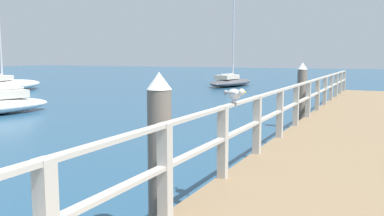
{
  "coord_description": "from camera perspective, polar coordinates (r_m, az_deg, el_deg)",
  "views": [
    {
      "loc": [
        0.78,
        0.45,
        2.16
      ],
      "look_at": [
        -2.62,
        7.52,
        1.19
      ],
      "focal_mm": 38.64,
      "sensor_mm": 36.0,
      "label": 1
    }
  ],
  "objects": [
    {
      "name": "dock_piling_far",
      "position": [
        12.81,
        14.89,
        1.67
      ],
      "size": [
        0.29,
        0.29,
        1.99
      ],
      "color": "#6B6056",
      "rests_on": "ground_plane"
    },
    {
      "name": "dock_piling_near",
      "position": [
        4.86,
        -4.47,
        -6.71
      ],
      "size": [
        0.29,
        0.29,
        1.99
      ],
      "color": "#6B6056",
      "rests_on": "ground_plane"
    },
    {
      "name": "pier_deck",
      "position": [
        10.87,
        21.2,
        -3.47
      ],
      "size": [
        2.59,
        22.25,
        0.52
      ],
      "primitive_type": "cube",
      "color": "#846B4C",
      "rests_on": "ground_plane"
    },
    {
      "name": "pier_railing",
      "position": [
        10.91,
        15.02,
        1.43
      ],
      "size": [
        0.12,
        20.77,
        0.99
      ],
      "color": "#B2ADA3",
      "rests_on": "pier_deck"
    },
    {
      "name": "seagull_foreground",
      "position": [
        5.91,
        5.9,
        2.01
      ],
      "size": [
        0.42,
        0.31,
        0.21
      ],
      "rotation": [
        0.0,
        0.0,
        4.11
      ],
      "color": "white",
      "rests_on": "pier_railing"
    },
    {
      "name": "boat_2",
      "position": [
        30.6,
        5.37,
        3.68
      ],
      "size": [
        2.49,
        5.69,
        7.09
      ],
      "rotation": [
        0.0,
        0.0,
        -0.12
      ],
      "color": "#4C4C51",
      "rests_on": "ground_plane"
    }
  ]
}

